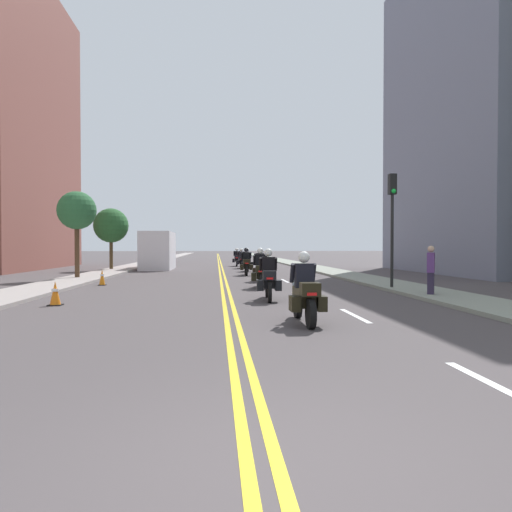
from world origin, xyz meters
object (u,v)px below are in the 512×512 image
object	(u,v)px
motorcycle_1	(269,279)
motorcycle_0	(305,295)
motorcycle_2	(260,272)
traffic_cone_0	(102,277)
motorcycle_4	(246,264)
parked_truck	(159,252)
street_tree_1	(77,211)
motorcycle_3	(260,268)
motorcycle_5	(247,262)
traffic_cone_2	(55,293)
traffic_light_near	(392,210)
street_tree_0	(111,226)
pedestrian_0	(431,271)
motorcycle_7	(237,259)
motorcycle_6	(241,260)

from	to	relation	value
motorcycle_1	motorcycle_0	bearing A→B (deg)	-83.14
motorcycle_2	traffic_cone_0	xyz separation A→B (m)	(-6.81, 1.97, -0.32)
motorcycle_4	parked_truck	world-z (taller)	parked_truck
street_tree_1	motorcycle_0	bearing A→B (deg)	-58.72
motorcycle_3	motorcycle_5	bearing A→B (deg)	92.17
motorcycle_1	motorcycle_3	world-z (taller)	motorcycle_3
motorcycle_1	traffic_cone_2	world-z (taller)	motorcycle_1
motorcycle_1	motorcycle_4	size ratio (longest dim) A/B	1.05
traffic_light_near	parked_truck	distance (m)	21.77
parked_truck	motorcycle_3	bearing A→B (deg)	-64.38
traffic_light_near	motorcycle_5	bearing A→B (deg)	108.32
motorcycle_1	motorcycle_2	distance (m)	4.48
traffic_cone_2	parked_truck	world-z (taller)	parked_truck
motorcycle_2	street_tree_1	size ratio (longest dim) A/B	0.48
motorcycle_0	street_tree_0	xyz separation A→B (m)	(-9.40, 24.35, 2.54)
motorcycle_3	traffic_cone_0	size ratio (longest dim) A/B	3.01
traffic_light_near	parked_truck	xyz separation A→B (m)	(-11.20, 18.57, -1.86)
traffic_cone_2	parked_truck	xyz separation A→B (m)	(0.30, 22.50, 0.92)
traffic_light_near	pedestrian_0	bearing A→B (deg)	-84.30
motorcycle_1	parked_truck	distance (m)	22.53
motorcycle_0	motorcycle_5	distance (m)	22.11
motorcycle_2	traffic_light_near	bearing A→B (deg)	-11.34
motorcycle_7	motorcycle_5	bearing A→B (deg)	-84.96
motorcycle_2	street_tree_0	xyz separation A→B (m)	(-9.27, 15.22, 2.51)
motorcycle_1	motorcycle_2	world-z (taller)	motorcycle_2
motorcycle_3	motorcycle_7	xyz separation A→B (m)	(-0.35, 18.19, -0.03)
motorcycle_2	pedestrian_0	bearing A→B (deg)	-34.34
motorcycle_7	traffic_cone_0	xyz separation A→B (m)	(-6.79, -19.95, -0.30)
motorcycle_2	street_tree_1	bearing A→B (deg)	150.18
motorcycle_7	traffic_cone_0	bearing A→B (deg)	-105.93
motorcycle_1	traffic_cone_2	size ratio (longest dim) A/B	3.17
motorcycle_5	traffic_light_near	size ratio (longest dim) A/B	0.48
motorcycle_2	motorcycle_6	size ratio (longest dim) A/B	1.05
motorcycle_4	motorcycle_6	world-z (taller)	motorcycle_4
street_tree_1	motorcycle_3	bearing A→B (deg)	-13.11
motorcycle_0	traffic_light_near	bearing A→B (deg)	57.37
traffic_cone_2	traffic_light_near	size ratio (longest dim) A/B	0.16
motorcycle_5	pedestrian_0	xyz separation A→B (m)	(5.02, -17.11, 0.24)
motorcycle_1	motorcycle_6	bearing A→B (deg)	92.53
motorcycle_4	motorcycle_7	world-z (taller)	motorcycle_4
street_tree_0	motorcycle_0	bearing A→B (deg)	-68.88
traffic_light_near	street_tree_1	bearing A→B (deg)	152.76
traffic_light_near	traffic_cone_2	bearing A→B (deg)	-161.16
motorcycle_6	traffic_cone_0	distance (m)	17.06
motorcycle_3	motorcycle_5	size ratio (longest dim) A/B	0.99
motorcycle_3	motorcycle_7	size ratio (longest dim) A/B	0.96
street_tree_0	traffic_cone_2	bearing A→B (deg)	-82.18
motorcycle_3	traffic_cone_2	xyz separation A→B (m)	(-6.78, -8.98, -0.33)
street_tree_0	motorcycle_2	bearing A→B (deg)	-58.66
motorcycle_7	pedestrian_0	world-z (taller)	pedestrian_0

